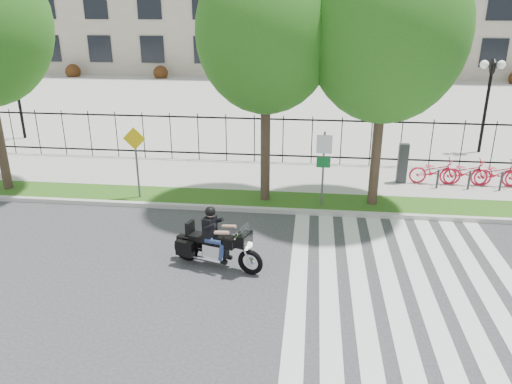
# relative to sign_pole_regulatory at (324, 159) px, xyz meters

# --- Properties ---
(ground) EXTENTS (120.00, 120.00, 0.00)m
(ground) POSITION_rel_sign_pole_regulatory_xyz_m (-2.80, -4.58, -1.74)
(ground) COLOR #323234
(ground) RESTS_ON ground
(curb) EXTENTS (60.00, 0.20, 0.15)m
(curb) POSITION_rel_sign_pole_regulatory_xyz_m (-2.80, -0.48, -1.66)
(curb) COLOR #B8B6AD
(curb) RESTS_ON ground
(grass_verge) EXTENTS (60.00, 1.50, 0.15)m
(grass_verge) POSITION_rel_sign_pole_regulatory_xyz_m (-2.80, 0.37, -1.66)
(grass_verge) COLOR #244F13
(grass_verge) RESTS_ON ground
(sidewalk) EXTENTS (60.00, 3.50, 0.15)m
(sidewalk) POSITION_rel_sign_pole_regulatory_xyz_m (-2.80, 2.87, -1.66)
(sidewalk) COLOR #ACA8A1
(sidewalk) RESTS_ON ground
(plaza) EXTENTS (80.00, 34.00, 0.10)m
(plaza) POSITION_rel_sign_pole_regulatory_xyz_m (-2.80, 20.42, -1.69)
(plaza) COLOR #ACA8A1
(plaza) RESTS_ON ground
(crosswalk_stripes) EXTENTS (5.70, 8.00, 0.01)m
(crosswalk_stripes) POSITION_rel_sign_pole_regulatory_xyz_m (2.02, -4.58, -1.73)
(crosswalk_stripes) COLOR silver
(crosswalk_stripes) RESTS_ON ground
(iron_fence) EXTENTS (30.00, 0.06, 2.00)m
(iron_fence) POSITION_rel_sign_pole_regulatory_xyz_m (-2.80, 4.62, -0.59)
(iron_fence) COLOR black
(iron_fence) RESTS_ON sidewalk
(lamp_post_left) EXTENTS (1.06, 0.70, 4.25)m
(lamp_post_left) POSITION_rel_sign_pole_regulatory_xyz_m (-14.80, 7.42, 1.47)
(lamp_post_left) COLOR black
(lamp_post_left) RESTS_ON ground
(lamp_post_right) EXTENTS (1.06, 0.70, 4.25)m
(lamp_post_right) POSITION_rel_sign_pole_regulatory_xyz_m (7.20, 7.42, 1.47)
(lamp_post_right) COLOR black
(lamp_post_right) RESTS_ON ground
(street_tree_1) EXTENTS (4.36, 4.36, 7.99)m
(street_tree_1) POSITION_rel_sign_pole_regulatory_xyz_m (-1.93, 0.37, 3.87)
(street_tree_1) COLOR #34241C
(street_tree_1) RESTS_ON grass_verge
(street_tree_2) EXTENTS (4.86, 4.86, 8.37)m
(street_tree_2) POSITION_rel_sign_pole_regulatory_xyz_m (1.69, 0.37, 3.97)
(street_tree_2) COLOR #34241C
(street_tree_2) RESTS_ON grass_verge
(sign_pole_regulatory) EXTENTS (0.50, 0.09, 2.50)m
(sign_pole_regulatory) POSITION_rel_sign_pole_regulatory_xyz_m (0.00, 0.00, 0.00)
(sign_pole_regulatory) COLOR #59595B
(sign_pole_regulatory) RESTS_ON grass_verge
(sign_pole_warning) EXTENTS (0.78, 0.09, 2.49)m
(sign_pole_warning) POSITION_rel_sign_pole_regulatory_xyz_m (-6.28, 0.00, 0.00)
(sign_pole_warning) COLOR #59595B
(sign_pole_warning) RESTS_ON grass_verge
(motorcycle_rider) EXTENTS (2.51, 1.20, 2.00)m
(motorcycle_rider) POSITION_rel_sign_pole_regulatory_xyz_m (-2.74, -4.22, -1.07)
(motorcycle_rider) COLOR black
(motorcycle_rider) RESTS_ON ground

